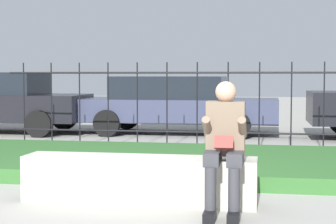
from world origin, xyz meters
TOP-DOWN VIEW (x-y plane):
  - ground_plane at (0.00, 0.00)m, footprint 60.00×60.00m
  - stone_bench at (0.19, 0.00)m, footprint 2.48×0.45m
  - person_seated_reader at (1.12, -0.26)m, footprint 0.42×0.73m
  - grass_berm at (0.00, 2.22)m, footprint 8.69×3.05m
  - iron_fence at (-0.00, 4.35)m, footprint 6.69×0.03m
  - car_parked_left at (-4.66, 6.57)m, footprint 4.00×2.02m
  - car_parked_center at (-0.57, 7.02)m, footprint 4.61×1.99m

SIDE VIEW (x-z plane):
  - ground_plane at x=0.00m, z-range 0.00..0.00m
  - grass_berm at x=0.00m, z-range 0.00..0.19m
  - stone_bench at x=0.19m, z-range -0.03..0.47m
  - car_parked_center at x=-0.57m, z-range 0.04..1.37m
  - person_seated_reader at x=1.12m, z-range 0.07..1.36m
  - car_parked_left at x=-4.66m, z-range 0.03..1.45m
  - iron_fence at x=0.00m, z-range 0.04..1.63m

